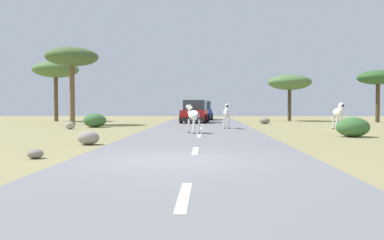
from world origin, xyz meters
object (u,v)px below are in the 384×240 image
object	(u,v)px
car_0	(201,111)
zebra_3	(193,115)
zebra_0	(227,113)
tree_3	(72,58)
zebra_2	(338,113)
car_1	(195,112)
rock_3	(35,154)
tree_0	(290,83)
rock_1	(265,121)
rock_2	(70,125)
tree_6	(378,78)
bush_2	(95,121)
bush_0	(353,127)
rock_0	(89,138)

from	to	relation	value
car_0	zebra_3	bearing A→B (deg)	87.94
zebra_0	tree_3	bearing A→B (deg)	-24.14
zebra_2	tree_3	world-z (taller)	tree_3
zebra_0	zebra_3	distance (m)	4.63
car_1	tree_3	bearing A→B (deg)	23.98
zebra_3	tree_3	world-z (taller)	tree_3
car_1	rock_3	size ratio (longest dim) A/B	10.46
zebra_0	tree_0	xyz separation A→B (m)	(6.22, 13.46, 2.48)
car_1	rock_1	bearing A→B (deg)	173.44
car_1	rock_2	world-z (taller)	car_1
rock_2	rock_3	distance (m)	13.61
zebra_0	tree_3	distance (m)	12.50
zebra_2	tree_6	bearing A→B (deg)	-120.85
bush_2	zebra_0	bearing A→B (deg)	-13.36
zebra_2	bush_0	xyz separation A→B (m)	(-1.19, -5.81, -0.52)
car_0	bush_2	distance (m)	14.62
zebra_0	rock_3	bearing A→B (deg)	69.91
zebra_0	rock_0	world-z (taller)	zebra_0
tree_6	rock_3	distance (m)	30.33
car_0	tree_0	size ratio (longest dim) A/B	1.07
zebra_3	tree_0	world-z (taller)	tree_0
tree_3	tree_6	size ratio (longest dim) A/B	1.29
zebra_0	zebra_2	distance (m)	6.33
zebra_2	rock_2	bearing A→B (deg)	2.45
rock_0	rock_2	size ratio (longest dim) A/B	1.34
zebra_3	rock_2	bearing A→B (deg)	126.09
zebra_3	rock_2	distance (m)	8.25
rock_3	zebra_3	bearing A→B (deg)	67.91
tree_0	rock_2	xyz separation A→B (m)	(-15.21, -13.74, -3.19)
rock_0	rock_3	xyz separation A→B (m)	(-0.29, -3.76, -0.12)
zebra_0	car_1	distance (m)	8.61
car_1	tree_3	distance (m)	9.93
car_0	rock_1	world-z (taller)	car_0
tree_6	zebra_2	bearing A→B (deg)	-121.80
zebra_0	tree_3	world-z (taller)	tree_3
zebra_0	car_1	bearing A→B (deg)	-73.90
rock_2	rock_0	bearing A→B (deg)	-68.22
tree_3	bush_0	size ratio (longest dim) A/B	3.84
zebra_3	rock_1	distance (m)	12.65
bush_0	rock_3	distance (m)	13.19
car_0	car_1	bearing A→B (deg)	84.80
bush_0	bush_2	bearing A→B (deg)	150.16
zebra_0	zebra_3	xyz separation A→B (m)	(-1.80, -4.27, -0.04)
zebra_0	bush_0	world-z (taller)	zebra_0
zebra_3	rock_3	world-z (taller)	zebra_3
zebra_2	zebra_0	bearing A→B (deg)	2.02
zebra_2	car_0	bearing A→B (deg)	-60.90
tree_0	rock_1	distance (m)	7.53
bush_0	bush_2	world-z (taller)	bush_2
tree_6	rock_1	bearing A→B (deg)	-161.81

